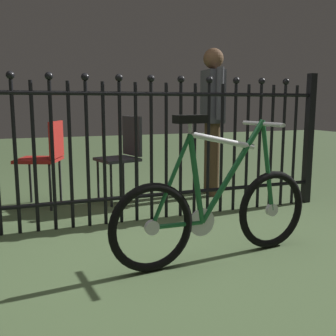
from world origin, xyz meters
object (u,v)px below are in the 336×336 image
Objects in this scene: bicycle at (216,210)px; chair_red at (46,154)px; person_visitor at (212,109)px; chair_charcoal at (124,151)px.

chair_red is (-0.92, 1.77, 0.20)m from bicycle.
person_visitor reaches higher than chair_red.
person_visitor is at bearing -3.22° from chair_charcoal.
person_visitor is (0.98, -0.06, 0.42)m from chair_charcoal.
bicycle is at bearing -116.32° from person_visitor.
chair_charcoal is 1.05× the size of chair_red.
chair_charcoal is at bearing -3.50° from chair_red.
chair_red is (-0.77, 0.05, -0.00)m from chair_charcoal.
chair_red is at bearing 176.66° from person_visitor.
person_visitor is (1.75, -0.10, 0.42)m from chair_red.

